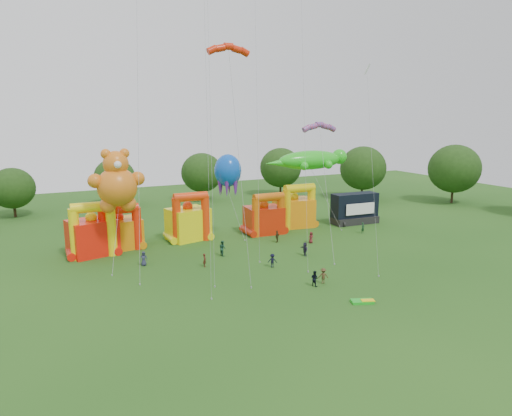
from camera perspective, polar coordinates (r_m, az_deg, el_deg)
name	(u,v)px	position (r m, az deg, el deg)	size (l,w,h in m)	color
ground	(330,319)	(40.30, 9.25, -13.48)	(160.00, 160.00, 0.00)	#1C4814
tree_ring	(316,248)	(37.93, 7.51, -4.92)	(126.02, 128.15, 12.07)	#352314
bouncy_castle_0	(93,234)	(59.51, -19.75, -3.12)	(6.27, 5.50, 6.84)	red
bouncy_castle_1	(119,231)	(61.31, -16.72, -2.80)	(5.81, 4.94, 6.05)	orange
bouncy_castle_2	(189,221)	(63.52, -8.41, -1.66)	(6.01, 5.23, 6.83)	yellow
bouncy_castle_3	(265,218)	(66.29, 1.09, -1.21)	(5.43, 4.48, 6.14)	red
bouncy_castle_4	(295,210)	(70.49, 4.87, -0.27)	(6.06, 5.10, 6.83)	orange
stage_trailer	(355,209)	(74.12, 12.24, -0.10)	(7.62, 3.21, 4.89)	black
teddy_bear_kite	(116,202)	(54.44, -17.05, 0.70)	(6.42, 7.62, 13.33)	orange
gecko_kite	(318,179)	(69.81, 7.76, 3.60)	(14.15, 7.15, 11.85)	green
octopus_kite	(230,185)	(63.47, -3.24, 2.90)	(3.76, 5.18, 11.77)	#0C49BA
parafoil_kites	(193,146)	(50.29, -7.86, 7.72)	(26.20, 14.75, 32.08)	red
diamond_kites	(266,118)	(49.17, 1.20, 11.13)	(20.87, 16.44, 44.54)	red
folded_kite_bundle	(363,301)	(43.91, 13.22, -11.29)	(2.22, 1.63, 0.31)	green
spectator_0	(144,259)	(54.01, -13.87, -6.16)	(0.82, 0.54, 1.69)	#282C44
spectator_1	(205,260)	(52.46, -6.43, -6.49)	(0.57, 0.37, 1.55)	#4F1F16
spectator_2	(222,248)	(56.19, -4.21, -5.03)	(0.93, 0.73, 1.92)	#1C4732
spectator_3	(272,261)	(51.95, 2.06, -6.59)	(1.03, 0.59, 1.59)	black
spectator_4	(277,236)	(61.96, 2.66, -3.57)	(0.96, 0.40, 1.64)	#362F15
spectator_5	(305,249)	(56.39, 6.12, -5.12)	(1.57, 0.50, 1.69)	#242137
spectator_6	(311,238)	(61.98, 6.90, -3.68)	(0.75, 0.49, 1.54)	maroon
spectator_7	(363,228)	(68.40, 13.21, -2.43)	(0.59, 0.39, 1.62)	#16371E
spectator_8	(314,278)	(46.82, 7.32, -8.72)	(0.78, 0.61, 1.61)	black
spectator_9	(323,276)	(47.60, 8.40, -8.39)	(1.07, 0.61, 1.65)	#45331B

